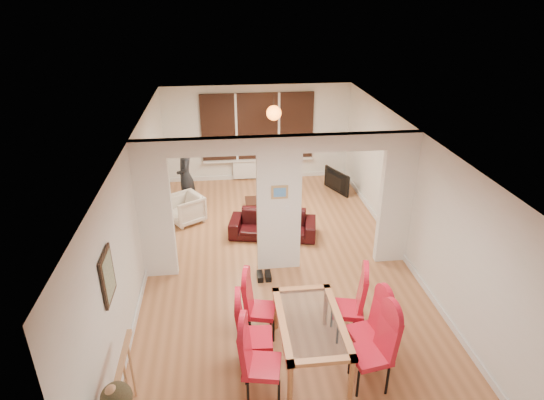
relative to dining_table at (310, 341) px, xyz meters
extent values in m
cube|color=#AE7046|center=(-0.12, 2.49, -0.37)|extent=(5.00, 9.00, 0.01)
cube|color=white|center=(-0.12, 2.49, 0.93)|extent=(5.00, 0.18, 2.60)
cube|color=black|center=(-0.12, 6.93, 1.13)|extent=(3.00, 0.08, 1.80)
cube|color=white|center=(-0.12, 6.89, -0.07)|extent=(1.40, 0.08, 0.50)
sphere|color=orange|center=(0.18, 5.79, 1.78)|extent=(0.36, 0.36, 0.36)
cube|color=gray|center=(-2.59, 0.09, 1.23)|extent=(0.04, 0.52, 0.67)
cube|color=#4C8CD8|center=(-0.12, 2.39, 1.23)|extent=(0.30, 0.03, 0.25)
imported|color=black|center=(-0.10, 3.69, -0.10)|extent=(1.93, 1.06, 0.53)
imported|color=beige|center=(-1.99, 4.55, -0.04)|extent=(0.97, 0.97, 0.65)
imported|color=black|center=(-1.98, 5.26, 0.47)|extent=(0.65, 0.46, 1.68)
imported|color=black|center=(1.74, 5.80, -0.08)|extent=(0.97, 0.51, 0.57)
cylinder|color=#143F19|center=(0.01, 4.97, 0.02)|extent=(0.07, 0.07, 0.30)
imported|color=black|center=(0.05, 4.93, -0.10)|extent=(0.23, 0.23, 0.06)
camera|label=1|loc=(-1.09, -4.84, 4.50)|focal=30.00mm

